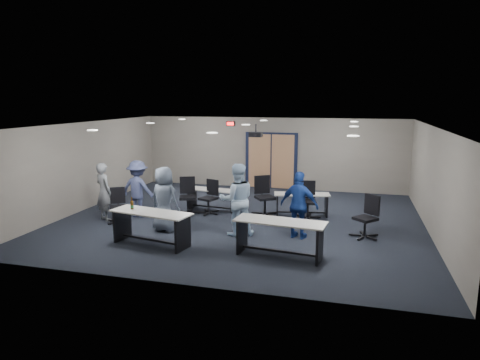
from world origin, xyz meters
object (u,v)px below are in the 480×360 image
(chair_back_a, at_px, (188,196))
(person_lightblue, at_px, (237,200))
(chair_back_c, at_px, (265,196))
(person_back, at_px, (138,189))
(table_back_right, at_px, (302,201))
(chair_loose_right, at_px, (365,217))
(chair_loose_left, at_px, (118,206))
(person_plaid, at_px, (164,199))
(chair_back_d, at_px, (308,200))
(person_gray, at_px, (104,192))
(table_front_left, at_px, (151,222))
(table_back_left, at_px, (213,196))
(chair_back_b, at_px, (208,197))
(person_navy, at_px, (299,205))
(table_front_right, at_px, (280,232))

(chair_back_a, distance_m, person_lightblue, 2.52)
(chair_back_c, relative_size, person_back, 0.70)
(table_back_right, relative_size, chair_loose_right, 1.58)
(chair_loose_left, xyz_separation_m, person_plaid, (1.56, -0.34, 0.36))
(chair_back_d, bearing_deg, person_gray, -174.76)
(person_plaid, bearing_deg, table_back_right, -130.32)
(person_plaid, distance_m, person_back, 1.69)
(person_plaid, height_order, person_back, person_plaid)
(table_front_left, relative_size, person_plaid, 1.22)
(chair_loose_right, distance_m, person_gray, 7.12)
(chair_back_c, bearing_deg, table_back_right, -20.64)
(chair_back_c, bearing_deg, person_lightblue, -132.98)
(table_back_left, relative_size, chair_back_c, 1.42)
(chair_back_d, height_order, chair_loose_left, chair_back_d)
(table_back_left, distance_m, person_plaid, 2.46)
(table_back_left, distance_m, chair_back_a, 0.88)
(table_back_right, xyz_separation_m, person_lightblue, (-1.36, -2.25, 0.47))
(chair_back_b, xyz_separation_m, person_lightblue, (1.36, -1.70, 0.41))
(chair_back_a, bearing_deg, table_back_right, -9.54)
(table_back_left, bearing_deg, person_lightblue, -51.97)
(chair_loose_left, bearing_deg, person_gray, 135.45)
(table_front_left, relative_size, chair_loose_right, 1.94)
(person_lightblue, bearing_deg, chair_loose_left, -25.65)
(chair_back_b, bearing_deg, person_navy, -8.28)
(person_lightblue, bearing_deg, chair_back_c, -121.80)
(chair_back_d, distance_m, chair_loose_left, 5.35)
(table_front_left, distance_m, table_front_right, 3.07)
(table_front_right, distance_m, table_back_left, 4.32)
(table_back_right, xyz_separation_m, chair_loose_right, (1.77, -1.66, 0.08))
(chair_back_b, bearing_deg, person_back, -136.29)
(chair_back_c, height_order, person_back, person_back)
(person_navy, bearing_deg, table_back_left, -19.89)
(table_front_right, relative_size, chair_back_b, 2.00)
(table_back_right, distance_m, chair_back_a, 3.40)
(table_front_left, distance_m, chair_back_c, 3.85)
(chair_back_d, bearing_deg, chair_loose_left, -171.77)
(table_back_right, distance_m, person_navy, 2.16)
(chair_back_b, relative_size, person_lightblue, 0.56)
(chair_back_a, xyz_separation_m, person_navy, (3.50, -1.41, 0.29))
(table_front_right, relative_size, person_plaid, 1.20)
(table_front_right, distance_m, person_plaid, 3.38)
(chair_back_d, bearing_deg, table_front_left, -147.56)
(chair_loose_left, bearing_deg, table_front_right, -45.04)
(table_front_left, distance_m, chair_back_a, 2.79)
(table_front_right, relative_size, chair_back_d, 1.90)
(table_back_left, height_order, person_lightblue, person_lightblue)
(table_front_right, relative_size, chair_back_a, 1.86)
(person_gray, bearing_deg, table_back_right, -131.74)
(chair_back_d, bearing_deg, table_back_right, 112.88)
(table_front_left, height_order, chair_back_d, table_front_left)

